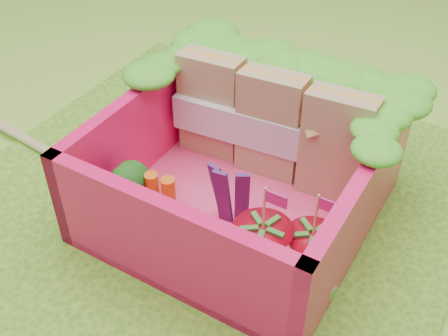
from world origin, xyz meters
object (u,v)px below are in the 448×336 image
bento_box (240,170)px  broccoli (132,183)px  strawberry_right (310,253)px  strawberry_left (262,250)px  sandwich_stack (272,126)px  chopsticks (42,148)px

bento_box → broccoli: size_ratio=3.97×
broccoli → strawberry_right: size_ratio=0.68×
strawberry_left → bento_box: bearing=131.6°
bento_box → sandwich_stack: 0.34m
broccoli → chopsticks: (-0.84, 0.16, -0.22)m
strawberry_right → sandwich_stack: bearing=131.0°
strawberry_right → chopsticks: strawberry_right is taller
sandwich_stack → broccoli: sandwich_stack is taller
chopsticks → bento_box: bearing=7.4°
sandwich_stack → strawberry_right: bearing=-49.0°
broccoli → bento_box: bearing=36.9°
bento_box → broccoli: bento_box is taller
bento_box → strawberry_right: bento_box is taller
bento_box → strawberry_right: size_ratio=2.68×
bento_box → broccoli: (-0.43, -0.32, -0.04)m
bento_box → chopsticks: bearing=-172.6°
chopsticks → strawberry_right: bearing=-2.5°
sandwich_stack → bento_box: bearing=-91.0°
sandwich_stack → strawberry_left: sandwich_stack is taller
bento_box → sandwich_stack: size_ratio=1.17×
bento_box → strawberry_left: (0.31, -0.35, -0.08)m
sandwich_stack → broccoli: bearing=-123.9°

